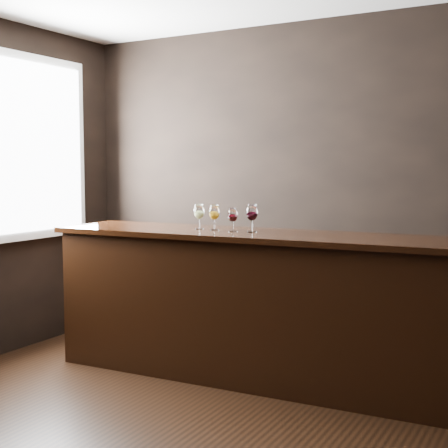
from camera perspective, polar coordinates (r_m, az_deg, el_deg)
The scene contains 8 objects.
room_shell at distance 3.42m, azimuth -4.52°, elevation 9.07°, with size 5.02×4.52×2.81m.
bar_counter at distance 4.69m, azimuth 2.62°, elevation -7.71°, with size 3.03×0.66×1.06m, color black.
bar_top at distance 4.60m, azimuth 2.64°, elevation -1.01°, with size 3.13×0.73×0.04m, color black.
back_bar_shelf at distance 5.29m, azimuth 6.36°, elevation -7.68°, with size 2.23×0.40×0.80m, color black.
glass_white at distance 4.82m, azimuth -2.29°, elevation 1.08°, with size 0.08×0.08×0.19m.
glass_amber at distance 4.75m, azimuth -0.90°, elevation 1.02°, with size 0.08×0.08×0.19m.
glass_red_a at distance 4.63m, azimuth 0.80°, elevation 0.79°, with size 0.08×0.08×0.18m.
glass_red_b at distance 4.60m, azimuth 2.57°, elevation 0.98°, with size 0.09×0.09×0.21m.
Camera 1 is at (1.66, -2.72, 1.58)m, focal length 50.00 mm.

